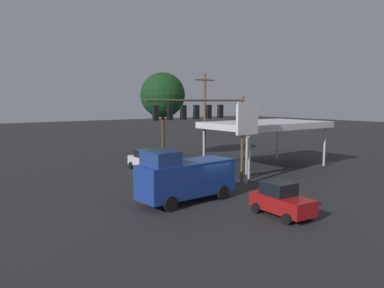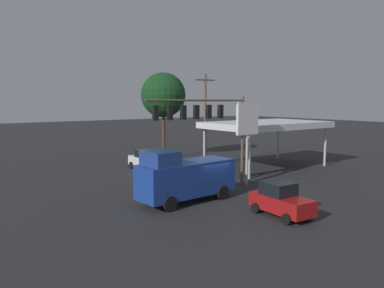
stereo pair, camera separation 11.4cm
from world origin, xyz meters
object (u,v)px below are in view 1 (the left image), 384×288
Objects in this scene: utility_pole at (205,118)px; hatchback_crossing at (281,200)px; sedan_waiting at (146,160)px; traffic_signal_assembly at (204,118)px; delivery_truck at (185,177)px; fire_hydrant at (269,187)px; street_tree at (163,95)px; price_sign at (247,124)px.

hatchback_crossing is (6.64, 15.73, -3.99)m from utility_pole.
sedan_waiting is at bearing -179.09° from hatchback_crossing.
sedan_waiting is (-0.94, -10.26, -4.51)m from traffic_signal_assembly.
delivery_truck is 1.57× the size of sedan_waiting.
delivery_truck is 6.71m from fire_hydrant.
hatchback_crossing is 4.43× the size of fire_hydrant.
hatchback_crossing is 0.40× the size of street_tree.
traffic_signal_assembly is 4.35m from price_sign.
traffic_signal_assembly is 11.25m from sedan_waiting.
fire_hydrant is (-2.74, 13.31, -0.51)m from sedan_waiting.
hatchback_crossing reaches higher than sedan_waiting.
street_tree reaches higher than hatchback_crossing.
utility_pole is 7.27m from sedan_waiting.
price_sign is 15.42m from street_tree.
street_tree reaches higher than sedan_waiting.
street_tree is (-8.58, -16.55, 5.58)m from delivery_truck.
delivery_truck is at bearing -150.06° from hatchback_crossing.
price_sign reaches higher than sedan_waiting.
utility_pole is 1.43× the size of price_sign.
price_sign is at bearing 153.30° from hatchback_crossing.
sedan_waiting is 0.45× the size of street_tree.
delivery_truck is 0.71× the size of street_tree.
traffic_signal_assembly is 4.87m from delivery_truck.
utility_pole is at bearing 73.22° from sedan_waiting.
sedan_waiting is at bearing -78.36° from fire_hydrant.
hatchback_crossing is 23.87m from street_tree.
delivery_truck is at bearing -17.56° from sedan_waiting.
hatchback_crossing is (-2.85, 5.74, -0.75)m from delivery_truck.
street_tree is (-4.92, -4.83, 6.32)m from sedan_waiting.
traffic_signal_assembly reaches higher than price_sign.
delivery_truck is 19.46m from street_tree.
traffic_signal_assembly is 0.88× the size of street_tree.
utility_pole reaches higher than traffic_signal_assembly.
fire_hydrant is at bearing 11.41° from sedan_waiting.
street_tree is at bearing -95.89° from price_sign.
sedan_waiting is (-3.66, -11.72, -0.74)m from delivery_truck.
fire_hydrant is at bearing 140.34° from traffic_signal_assembly.
sedan_waiting is 1.13× the size of hatchback_crossing.
traffic_signal_assembly is at bearing 68.76° from street_tree.
price_sign is 11.52m from sedan_waiting.
street_tree is 11.17× the size of fire_hydrant.
street_tree reaches higher than fire_hydrant.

